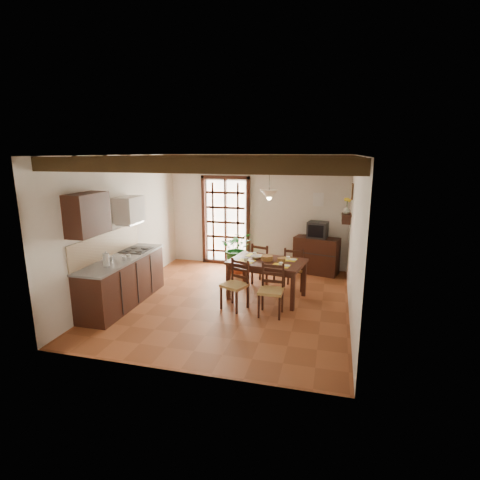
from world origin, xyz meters
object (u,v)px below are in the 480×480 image
(chair_near_right, at_px, (271,300))
(chair_far_left, at_px, (263,271))
(pendant_lamp, at_px, (269,194))
(chair_near_left, at_px, (235,294))
(kitchen_counter, at_px, (123,280))
(potted_plant, at_px, (237,249))
(chair_far_right, at_px, (295,276))
(crt_tv, at_px, (318,230))
(sideboard, at_px, (316,255))
(dining_table, at_px, (267,265))

(chair_near_right, bearing_deg, chair_far_left, 106.04)
(chair_near_right, xyz_separation_m, pendant_lamp, (-0.22, 0.88, 1.79))
(chair_near_left, bearing_deg, kitchen_counter, -149.10)
(kitchen_counter, height_order, potted_plant, potted_plant)
(pendant_lamp, bearing_deg, chair_near_left, -122.23)
(kitchen_counter, distance_m, chair_near_left, 2.17)
(kitchen_counter, height_order, chair_near_right, kitchen_counter)
(chair_far_right, height_order, crt_tv, crt_tv)
(chair_near_left, xyz_separation_m, pendant_lamp, (0.48, 0.76, 1.79))
(sideboard, height_order, pendant_lamp, pendant_lamp)
(dining_table, xyz_separation_m, sideboard, (0.87, 1.86, -0.24))
(dining_table, distance_m, chair_near_right, 0.90)
(dining_table, height_order, potted_plant, potted_plant)
(chair_near_right, xyz_separation_m, chair_far_left, (-0.45, 1.57, 0.00))
(kitchen_counter, distance_m, dining_table, 2.79)
(chair_far_left, relative_size, sideboard, 0.90)
(dining_table, bearing_deg, chair_near_right, -64.11)
(sideboard, bearing_deg, pendant_lamp, -101.77)
(chair_near_right, distance_m, chair_far_left, 1.63)
(kitchen_counter, relative_size, chair_far_right, 2.45)
(crt_tv, bearing_deg, potted_plant, -157.78)
(dining_table, height_order, chair_near_left, chair_near_left)
(chair_far_left, distance_m, potted_plant, 1.04)
(chair_near_left, xyz_separation_m, chair_far_right, (0.96, 1.32, 0.00))
(chair_near_right, bearing_deg, chair_far_right, 79.87)
(kitchen_counter, distance_m, sideboard, 4.48)
(sideboard, bearing_deg, potted_plant, -152.69)
(sideboard, height_order, crt_tv, crt_tv)
(chair_near_right, distance_m, crt_tv, 2.82)
(dining_table, height_order, chair_near_right, chair_near_right)
(kitchen_counter, xyz_separation_m, pendant_lamp, (2.61, 1.07, 1.60))
(chair_far_right, xyz_separation_m, pendant_lamp, (-0.48, -0.56, 1.79))
(chair_far_left, bearing_deg, crt_tv, -116.42)
(chair_near_right, height_order, sideboard, chair_near_right)
(chair_near_left, height_order, crt_tv, crt_tv)
(sideboard, xyz_separation_m, pendant_lamp, (-0.87, -1.76, 1.64))
(kitchen_counter, distance_m, pendant_lamp, 3.25)
(kitchen_counter, xyz_separation_m, sideboard, (3.48, 2.83, -0.03))
(chair_near_right, relative_size, sideboard, 0.89)
(chair_far_left, bearing_deg, chair_far_right, -170.88)
(dining_table, relative_size, pendant_lamp, 1.86)
(chair_far_right, relative_size, sideboard, 0.89)
(chair_near_right, distance_m, sideboard, 2.72)
(chair_near_right, relative_size, pendant_lamp, 1.09)
(chair_near_left, height_order, pendant_lamp, pendant_lamp)
(chair_near_left, height_order, chair_far_left, chair_far_left)
(potted_plant, height_order, pendant_lamp, pendant_lamp)
(kitchen_counter, xyz_separation_m, chair_near_right, (2.84, 0.18, -0.18))
(sideboard, bearing_deg, kitchen_counter, -126.45)
(chair_far_right, xyz_separation_m, crt_tv, (0.38, 1.19, 0.78))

